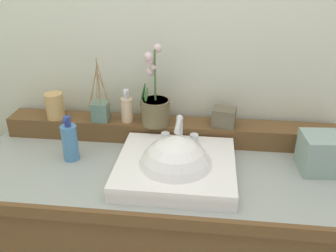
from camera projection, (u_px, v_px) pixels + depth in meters
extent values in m
cube|color=beige|center=(174.00, 21.00, 1.49)|extent=(3.35, 0.20, 2.69)
cube|color=#97A097|center=(163.00, 170.00, 1.35)|extent=(1.43, 0.56, 0.04)
cube|color=brown|center=(151.00, 221.00, 1.10)|extent=(1.43, 0.02, 0.04)
cube|color=brown|center=(169.00, 130.00, 1.51)|extent=(1.35, 0.12, 0.08)
cube|color=white|center=(176.00, 167.00, 1.28)|extent=(0.41, 0.38, 0.06)
sphere|color=white|center=(175.00, 173.00, 1.27)|extent=(0.26, 0.26, 0.26)
cylinder|color=silver|center=(179.00, 130.00, 1.37)|extent=(0.02, 0.02, 0.10)
cylinder|color=silver|center=(178.00, 125.00, 1.29)|extent=(0.02, 0.11, 0.02)
sphere|color=silver|center=(180.00, 118.00, 1.34)|extent=(0.03, 0.03, 0.03)
cylinder|color=silver|center=(165.00, 137.00, 1.39)|extent=(0.03, 0.03, 0.04)
cylinder|color=silver|center=(194.00, 139.00, 1.37)|extent=(0.03, 0.03, 0.04)
cylinder|color=brown|center=(156.00, 112.00, 1.46)|extent=(0.11, 0.11, 0.10)
cylinder|color=tan|center=(155.00, 101.00, 1.44)|extent=(0.10, 0.10, 0.01)
cylinder|color=#476B38|center=(155.00, 76.00, 1.39)|extent=(0.01, 0.01, 0.20)
ellipsoid|color=#387033|center=(143.00, 95.00, 1.44)|extent=(0.03, 0.03, 0.10)
ellipsoid|color=#387033|center=(146.00, 97.00, 1.42)|extent=(0.03, 0.03, 0.07)
ellipsoid|color=#387033|center=(146.00, 96.00, 1.43)|extent=(0.03, 0.03, 0.08)
sphere|color=beige|center=(151.00, 72.00, 1.40)|extent=(0.03, 0.03, 0.03)
sphere|color=beige|center=(154.00, 67.00, 1.38)|extent=(0.03, 0.03, 0.03)
sphere|color=beige|center=(150.00, 61.00, 1.37)|extent=(0.03, 0.03, 0.03)
sphere|color=beige|center=(148.00, 57.00, 1.34)|extent=(0.03, 0.03, 0.03)
sphere|color=beige|center=(158.00, 48.00, 1.36)|extent=(0.03, 0.03, 0.03)
cylinder|color=#D2B28C|center=(127.00, 110.00, 1.47)|extent=(0.05, 0.05, 0.10)
cylinder|color=silver|center=(126.00, 97.00, 1.45)|extent=(0.02, 0.02, 0.02)
cylinder|color=silver|center=(126.00, 92.00, 1.44)|extent=(0.02, 0.02, 0.02)
cylinder|color=silver|center=(125.00, 92.00, 1.43)|extent=(0.01, 0.03, 0.01)
cylinder|color=tan|center=(55.00, 106.00, 1.50)|extent=(0.07, 0.07, 0.11)
cube|color=slate|center=(101.00, 111.00, 1.49)|extent=(0.06, 0.06, 0.08)
cylinder|color=#9E7A4C|center=(104.00, 90.00, 1.44)|extent=(0.05, 0.01, 0.13)
cylinder|color=#9E7A4C|center=(102.00, 82.00, 1.45)|extent=(0.02, 0.04, 0.18)
cylinder|color=#9E7A4C|center=(98.00, 80.00, 1.45)|extent=(0.02, 0.04, 0.19)
cylinder|color=#9E7A4C|center=(94.00, 84.00, 1.46)|extent=(0.05, 0.04, 0.17)
cylinder|color=#9E7A4C|center=(93.00, 88.00, 1.43)|extent=(0.04, 0.03, 0.15)
cylinder|color=#9E7A4C|center=(97.00, 88.00, 1.43)|extent=(0.01, 0.02, 0.15)
cylinder|color=#9E7A4C|center=(100.00, 88.00, 1.43)|extent=(0.02, 0.03, 0.15)
cube|color=brown|center=(224.00, 117.00, 1.44)|extent=(0.10, 0.08, 0.07)
cylinder|color=#4983B4|center=(70.00, 143.00, 1.36)|extent=(0.06, 0.06, 0.14)
cylinder|color=navy|center=(68.00, 124.00, 1.33)|extent=(0.02, 0.02, 0.02)
cylinder|color=navy|center=(67.00, 119.00, 1.32)|extent=(0.03, 0.03, 0.02)
cylinder|color=navy|center=(65.00, 120.00, 1.30)|extent=(0.01, 0.03, 0.01)
cube|color=#86A297|center=(319.00, 153.00, 1.29)|extent=(0.14, 0.14, 0.14)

